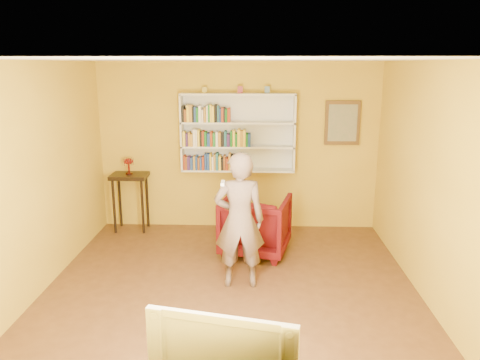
% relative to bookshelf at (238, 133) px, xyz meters
% --- Properties ---
extents(room_shell, '(5.30, 5.80, 2.88)m').
position_rel_bookshelf_xyz_m(room_shell, '(0.00, -2.41, -0.58)').
color(room_shell, '#4E3019').
rests_on(room_shell, ground).
extents(bookshelf, '(1.80, 0.29, 1.23)m').
position_rel_bookshelf_xyz_m(bookshelf, '(0.00, 0.00, 0.00)').
color(bookshelf, silver).
rests_on(bookshelf, room_shell).
extents(books_row_lower, '(0.96, 0.19, 0.27)m').
position_rel_bookshelf_xyz_m(books_row_lower, '(-0.37, -0.11, -0.46)').
color(books_row_lower, '#943416').
rests_on(books_row_lower, bookshelf).
extents(books_row_middle, '(1.06, 0.19, 0.27)m').
position_rel_bookshelf_xyz_m(books_row_middle, '(-0.32, -0.10, -0.08)').
color(books_row_middle, yellow).
rests_on(books_row_middle, bookshelf).
extents(books_row_upper, '(0.74, 0.19, 0.27)m').
position_rel_bookshelf_xyz_m(books_row_upper, '(-0.50, -0.11, 0.30)').
color(books_row_upper, black).
rests_on(books_row_upper, bookshelf).
extents(ornament_left, '(0.07, 0.07, 0.10)m').
position_rel_bookshelf_xyz_m(ornament_left, '(-0.51, -0.06, 0.67)').
color(ornament_left, gold).
rests_on(ornament_left, bookshelf).
extents(ornament_centre, '(0.08, 0.08, 0.11)m').
position_rel_bookshelf_xyz_m(ornament_centre, '(0.04, -0.06, 0.67)').
color(ornament_centre, '#A23642').
rests_on(ornament_centre, bookshelf).
extents(ornament_right, '(0.08, 0.08, 0.11)m').
position_rel_bookshelf_xyz_m(ornament_right, '(0.45, -0.06, 0.67)').
color(ornament_right, slate).
rests_on(ornament_right, bookshelf).
extents(framed_painting, '(0.55, 0.05, 0.70)m').
position_rel_bookshelf_xyz_m(framed_painting, '(1.65, 0.05, 0.16)').
color(framed_painting, '#4F3516').
rests_on(framed_painting, room_shell).
extents(console_table, '(0.57, 0.44, 0.94)m').
position_rel_bookshelf_xyz_m(console_table, '(-1.74, -0.16, -0.82)').
color(console_table, black).
rests_on(console_table, ground).
extents(ruby_lustre, '(0.16, 0.16, 0.26)m').
position_rel_bookshelf_xyz_m(ruby_lustre, '(-1.74, -0.16, -0.47)').
color(ruby_lustre, maroon).
rests_on(ruby_lustre, console_table).
extents(armchair, '(1.08, 1.10, 0.84)m').
position_rel_bookshelf_xyz_m(armchair, '(0.30, -1.05, -1.17)').
color(armchair, '#3F040A').
rests_on(armchair, ground).
extents(person, '(0.64, 0.45, 1.67)m').
position_rel_bookshelf_xyz_m(person, '(0.10, -2.08, -0.76)').
color(person, '#6C584F').
rests_on(person, ground).
extents(game_remote, '(0.04, 0.15, 0.04)m').
position_rel_bookshelf_xyz_m(game_remote, '(-0.07, -2.40, -0.21)').
color(game_remote, white).
rests_on(game_remote, person).
extents(television, '(1.00, 0.34, 0.57)m').
position_rel_bookshelf_xyz_m(television, '(0.11, -4.66, -0.75)').
color(television, black).
rests_on(television, tv_cabinet).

